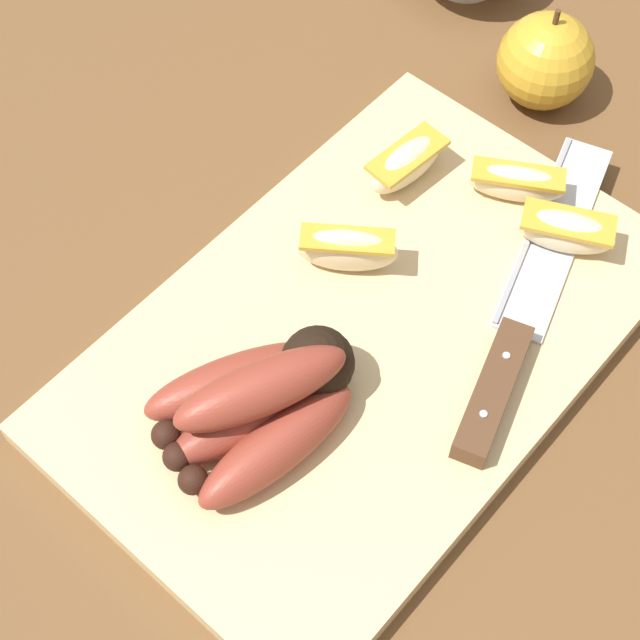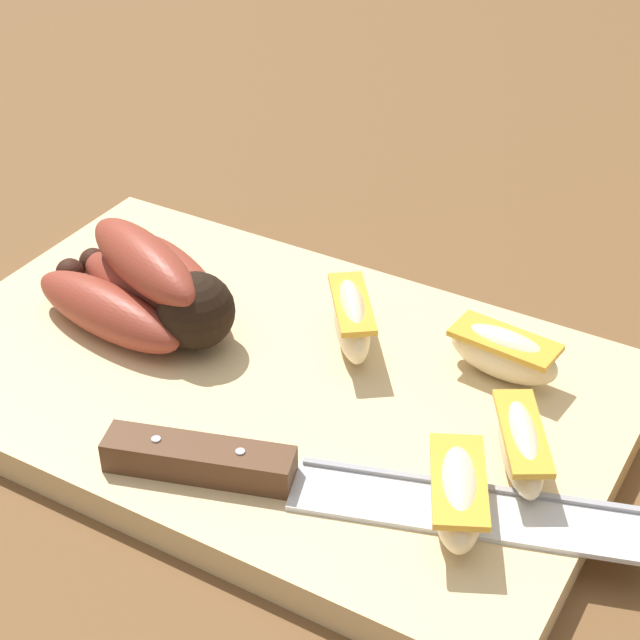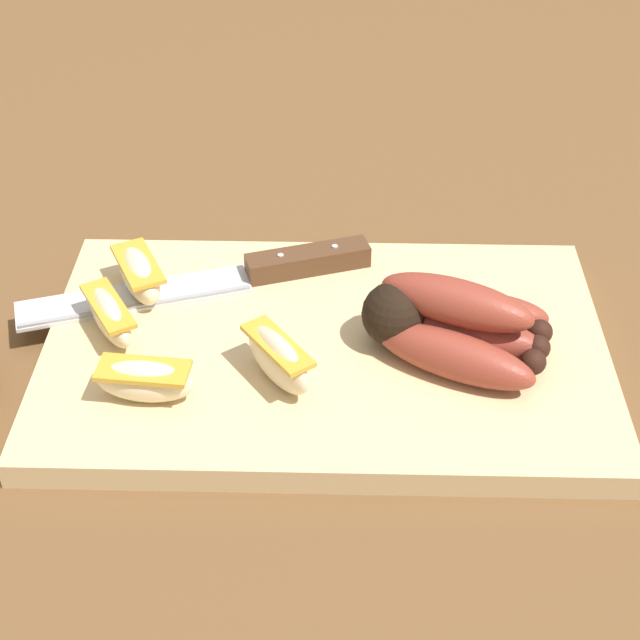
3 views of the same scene
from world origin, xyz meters
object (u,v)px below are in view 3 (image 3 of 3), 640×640
chefs_knife (249,273)px  apple_wedge_far (278,359)px  apple_wedge_middle (139,274)px  banana_bunch (451,324)px  apple_wedge_near (144,380)px  apple_wedge_extra (110,316)px

chefs_knife → apple_wedge_far: 0.12m
chefs_knife → apple_wedge_far: size_ratio=4.08×
chefs_knife → apple_wedge_middle: 0.09m
banana_bunch → apple_wedge_middle: 0.24m
apple_wedge_near → apple_wedge_middle: size_ratio=0.96×
apple_wedge_far → apple_wedge_middle: bearing=138.2°
chefs_knife → apple_wedge_extra: 0.12m
chefs_knife → apple_wedge_extra: (-0.10, -0.07, 0.01)m
chefs_knife → apple_wedge_middle: (-0.08, -0.02, 0.01)m
apple_wedge_near → apple_wedge_middle: bearing=101.3°
banana_bunch → apple_wedge_near: size_ratio=2.00×
apple_wedge_near → banana_bunch: bearing=15.3°
chefs_knife → apple_wedge_middle: bearing=-167.1°
apple_wedge_near → apple_wedge_far: size_ratio=1.03×
chefs_knife → apple_wedge_far: (0.03, -0.12, 0.01)m
banana_bunch → apple_wedge_far: size_ratio=2.06×
banana_bunch → apple_wedge_extra: (-0.25, 0.01, -0.01)m
chefs_knife → apple_wedge_extra: size_ratio=3.85×
chefs_knife → apple_wedge_extra: apple_wedge_extra is taller
banana_bunch → chefs_knife: size_ratio=0.51×
apple_wedge_middle → chefs_knife: bearing=12.9°
banana_bunch → apple_wedge_far: bearing=-162.7°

